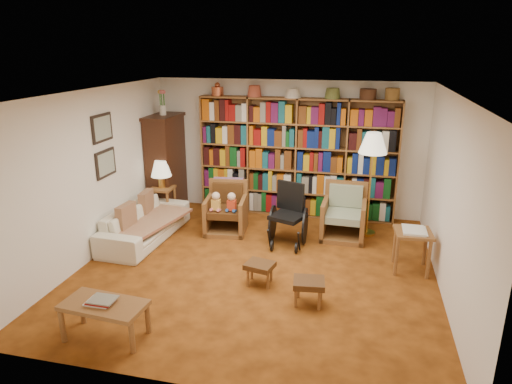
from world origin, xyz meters
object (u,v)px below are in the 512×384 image
(side_table_lamp, at_px, (163,196))
(armchair_sage, at_px, (344,216))
(wheelchair, at_px, (289,216))
(footstool_b, at_px, (309,284))
(sofa, at_px, (145,223))
(armchair_leather, at_px, (227,210))
(coffee_table, at_px, (104,308))
(side_table_papers, at_px, (413,238))
(footstool_a, at_px, (260,267))
(floor_lamp, at_px, (373,147))

(side_table_lamp, bearing_deg, armchair_sage, -0.44)
(wheelchair, distance_m, footstool_b, 1.89)
(sofa, bearing_deg, armchair_leather, -57.13)
(armchair_leather, xyz_separation_m, coffee_table, (-0.41, -3.29, 0.01))
(armchair_leather, distance_m, armchair_sage, 2.00)
(wheelchair, xyz_separation_m, side_table_papers, (1.86, -0.57, 0.05))
(sofa, xyz_separation_m, side_table_lamp, (-0.10, 0.94, 0.16))
(footstool_a, bearing_deg, coffee_table, -131.91)
(floor_lamp, bearing_deg, wheelchair, -152.12)
(footstool_a, bearing_deg, side_table_papers, 23.76)
(floor_lamp, xyz_separation_m, footstool_a, (-1.40, -2.12, -1.26))
(side_table_lamp, distance_m, side_table_papers, 4.44)
(floor_lamp, bearing_deg, footstool_b, -105.78)
(side_table_lamp, relative_size, footstool_a, 1.43)
(armchair_leather, xyz_separation_m, wheelchair, (1.13, -0.29, 0.09))
(armchair_sage, xyz_separation_m, side_table_papers, (1.00, -1.07, 0.16))
(footstool_a, distance_m, footstool_b, 0.78)
(side_table_lamp, distance_m, wheelchair, 2.49)
(side_table_papers, bearing_deg, footstool_b, -136.83)
(footstool_a, bearing_deg, wheelchair, 84.21)
(wheelchair, height_order, side_table_papers, wheelchair)
(armchair_sage, distance_m, footstool_b, 2.32)
(sofa, bearing_deg, side_table_lamp, 8.66)
(sofa, relative_size, armchair_leather, 2.21)
(armchair_sage, bearing_deg, armchair_leather, -173.92)
(armchair_leather, relative_size, side_table_papers, 1.38)
(armchair_leather, relative_size, footstool_a, 2.06)
(wheelchair, xyz_separation_m, coffee_table, (-1.53, -3.00, -0.08))
(side_table_papers, bearing_deg, wheelchair, 162.89)
(wheelchair, height_order, coffee_table, wheelchair)
(armchair_leather, xyz_separation_m, footstool_a, (0.98, -1.75, -0.11))
(armchair_leather, relative_size, floor_lamp, 0.50)
(sofa, distance_m, footstool_a, 2.42)
(footstool_b, bearing_deg, side_table_papers, 43.17)
(sofa, relative_size, armchair_sage, 2.16)
(armchair_leather, relative_size, wheelchair, 0.88)
(side_table_papers, xyz_separation_m, coffee_table, (-3.40, -2.43, -0.13))
(wheelchair, xyz_separation_m, footstool_a, (-0.15, -1.46, -0.20))
(armchair_sage, relative_size, footstool_a, 2.11)
(armchair_sage, height_order, side_table_papers, armchair_sage)
(side_table_lamp, height_order, wheelchair, wheelchair)
(side_table_papers, bearing_deg, armchair_leather, 163.94)
(footstool_b, bearing_deg, armchair_sage, 82.42)
(footstool_b, bearing_deg, side_table_lamp, 142.15)
(coffee_table, bearing_deg, footstool_a, 48.09)
(side_table_lamp, relative_size, footstool_b, 1.44)
(armchair_sage, xyz_separation_m, coffee_table, (-2.40, -3.50, 0.03))
(side_table_papers, bearing_deg, coffee_table, -144.43)
(wheelchair, bearing_deg, side_table_lamp, 167.87)
(side_table_lamp, height_order, armchair_leather, armchair_leather)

